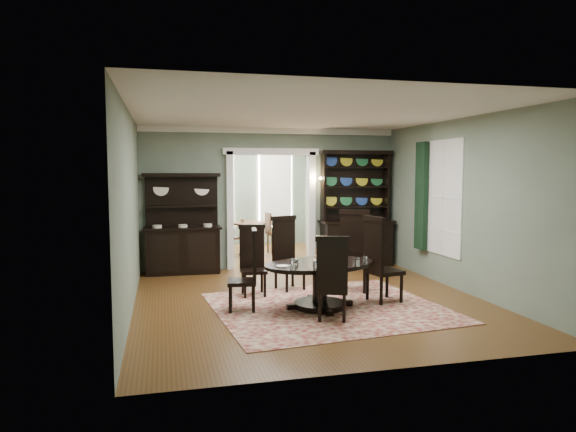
{
  "coord_description": "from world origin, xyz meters",
  "views": [
    {
      "loc": [
        -2.28,
        -7.84,
        2.1
      ],
      "look_at": [
        -0.21,
        0.6,
        1.32
      ],
      "focal_mm": 32.0,
      "sensor_mm": 36.0,
      "label": 1
    }
  ],
  "objects_px": {
    "welsh_dresser": "(356,224)",
    "parlor_table": "(248,234)",
    "sideboard": "(183,238)",
    "dining_table": "(320,276)"
  },
  "relations": [
    {
      "from": "welsh_dresser",
      "to": "parlor_table",
      "type": "relative_size",
      "value": 2.84
    },
    {
      "from": "welsh_dresser",
      "to": "sideboard",
      "type": "bearing_deg",
      "value": 179.95
    },
    {
      "from": "sideboard",
      "to": "parlor_table",
      "type": "height_order",
      "value": "sideboard"
    },
    {
      "from": "dining_table",
      "to": "welsh_dresser",
      "type": "bearing_deg",
      "value": 47.43
    },
    {
      "from": "dining_table",
      "to": "welsh_dresser",
      "type": "height_order",
      "value": "welsh_dresser"
    },
    {
      "from": "sideboard",
      "to": "welsh_dresser",
      "type": "xyz_separation_m",
      "value": [
        3.75,
        -0.04,
        0.2
      ]
    },
    {
      "from": "dining_table",
      "to": "parlor_table",
      "type": "height_order",
      "value": "parlor_table"
    },
    {
      "from": "sideboard",
      "to": "welsh_dresser",
      "type": "height_order",
      "value": "welsh_dresser"
    },
    {
      "from": "sideboard",
      "to": "welsh_dresser",
      "type": "bearing_deg",
      "value": 0.21
    },
    {
      "from": "dining_table",
      "to": "parlor_table",
      "type": "bearing_deg",
      "value": 79.93
    }
  ]
}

